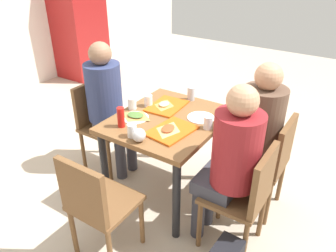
{
  "coord_description": "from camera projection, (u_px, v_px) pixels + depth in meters",
  "views": [
    {
      "loc": [
        -1.98,
        -1.29,
        1.98
      ],
      "look_at": [
        0.0,
        0.0,
        0.66
      ],
      "focal_mm": 35.35,
      "sensor_mm": 36.0,
      "label": 1
    }
  ],
  "objects": [
    {
      "name": "chair_near_right",
      "position": [
        269.0,
        159.0,
        2.58
      ],
      "size": [
        0.4,
        0.4,
        0.85
      ],
      "color": "brown",
      "rests_on": "ground_plane"
    },
    {
      "name": "tray_red_near",
      "position": [
        172.0,
        131.0,
        2.47
      ],
      "size": [
        0.39,
        0.3,
        0.02
      ],
      "primitive_type": "cube",
      "rotation": [
        0.0,
        0.0,
        -0.13
      ],
      "color": "#D85914",
      "rests_on": "main_table"
    },
    {
      "name": "soda_can",
      "position": [
        191.0,
        94.0,
        2.94
      ],
      "size": [
        0.07,
        0.07,
        0.12
      ],
      "primitive_type": "cylinder",
      "color": "#B7BCC6",
      "rests_on": "main_table"
    },
    {
      "name": "plastic_cup_d",
      "position": [
        148.0,
        101.0,
        2.84
      ],
      "size": [
        0.07,
        0.07,
        0.1
      ],
      "primitive_type": "cylinder",
      "color": "white",
      "rests_on": "main_table"
    },
    {
      "name": "chair_near_left",
      "position": [
        247.0,
        193.0,
        2.23
      ],
      "size": [
        0.4,
        0.4,
        0.85
      ],
      "color": "brown",
      "rests_on": "ground_plane"
    },
    {
      "name": "person_far_side",
      "position": [
        108.0,
        99.0,
        2.97
      ],
      "size": [
        0.32,
        0.42,
        1.26
      ],
      "color": "#383842",
      "rests_on": "ground_plane"
    },
    {
      "name": "paper_plate_near_edge",
      "position": [
        201.0,
        118.0,
        2.66
      ],
      "size": [
        0.22,
        0.22,
        0.01
      ],
      "primitive_type": "cylinder",
      "color": "white",
      "rests_on": "main_table"
    },
    {
      "name": "foil_bundle",
      "position": [
        139.0,
        135.0,
        2.33
      ],
      "size": [
        0.1,
        0.1,
        0.1
      ],
      "primitive_type": "sphere",
      "color": "silver",
      "rests_on": "main_table"
    },
    {
      "name": "person_in_red",
      "position": [
        231.0,
        157.0,
        2.18
      ],
      "size": [
        0.32,
        0.42,
        1.26
      ],
      "color": "#383842",
      "rests_on": "ground_plane"
    },
    {
      "name": "pizza_slice_a",
      "position": [
        168.0,
        129.0,
        2.46
      ],
      "size": [
        0.22,
        0.18,
        0.02
      ],
      "color": "#DBAD60",
      "rests_on": "tray_red_near"
    },
    {
      "name": "plastic_cup_b",
      "position": [
        208.0,
        122.0,
        2.49
      ],
      "size": [
        0.07,
        0.07,
        0.1
      ],
      "primitive_type": "cylinder",
      "color": "white",
      "rests_on": "main_table"
    },
    {
      "name": "ground_plane",
      "position": [
        168.0,
        190.0,
        3.03
      ],
      "size": [
        10.0,
        10.0,
        0.02
      ],
      "primitive_type": "cube",
      "color": "#B7A893"
    },
    {
      "name": "chair_left_end",
      "position": [
        96.0,
        203.0,
        2.15
      ],
      "size": [
        0.4,
        0.4,
        0.85
      ],
      "color": "brown",
      "rests_on": "ground_plane"
    },
    {
      "name": "tray_red_far",
      "position": [
        167.0,
        106.0,
        2.84
      ],
      "size": [
        0.38,
        0.28,
        0.02
      ],
      "primitive_type": "cube",
      "rotation": [
        0.0,
        0.0,
        0.06
      ],
      "color": "#D85914",
      "rests_on": "main_table"
    },
    {
      "name": "condiment_bottle",
      "position": [
        121.0,
        117.0,
        2.5
      ],
      "size": [
        0.06,
        0.06,
        0.16
      ],
      "primitive_type": "cylinder",
      "color": "red",
      "rests_on": "main_table"
    },
    {
      "name": "plastic_cup_c",
      "position": [
        132.0,
        130.0,
        2.39
      ],
      "size": [
        0.07,
        0.07,
        0.1
      ],
      "primitive_type": "cylinder",
      "color": "white",
      "rests_on": "main_table"
    },
    {
      "name": "main_table",
      "position": [
        168.0,
        130.0,
        2.72
      ],
      "size": [
        0.96,
        0.81,
        0.74
      ],
      "color": "brown",
      "rests_on": "ground_plane"
    },
    {
      "name": "chair_far_side",
      "position": [
        99.0,
        120.0,
        3.16
      ],
      "size": [
        0.4,
        0.4,
        0.85
      ],
      "color": "brown",
      "rests_on": "ground_plane"
    },
    {
      "name": "pizza_slice_b",
      "position": [
        164.0,
        104.0,
        2.83
      ],
      "size": [
        0.2,
        0.17,
        0.02
      ],
      "color": "#C68C47",
      "rests_on": "tray_red_far"
    },
    {
      "name": "pizza_slice_c",
      "position": [
        136.0,
        116.0,
        2.67
      ],
      "size": [
        0.16,
        0.21,
        0.02
      ],
      "color": "#C68C47",
      "rests_on": "paper_plate_center"
    },
    {
      "name": "person_in_brown_jacket",
      "position": [
        256.0,
        127.0,
        2.53
      ],
      "size": [
        0.32,
        0.42,
        1.26
      ],
      "color": "#383842",
      "rests_on": "ground_plane"
    },
    {
      "name": "paper_plate_center",
      "position": [
        135.0,
        118.0,
        2.66
      ],
      "size": [
        0.22,
        0.22,
        0.01
      ],
      "primitive_type": "cylinder",
      "color": "white",
      "rests_on": "main_table"
    },
    {
      "name": "drink_fridge",
      "position": [
        78.0,
        17.0,
        5.22
      ],
      "size": [
        0.7,
        0.6,
        1.9
      ],
      "primitive_type": "cube",
      "color": "maroon",
      "rests_on": "ground_plane"
    },
    {
      "name": "plastic_cup_a",
      "position": [
        132.0,
        104.0,
        2.79
      ],
      "size": [
        0.07,
        0.07,
        0.1
      ],
      "primitive_type": "cylinder",
      "color": "white",
      "rests_on": "main_table"
    }
  ]
}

